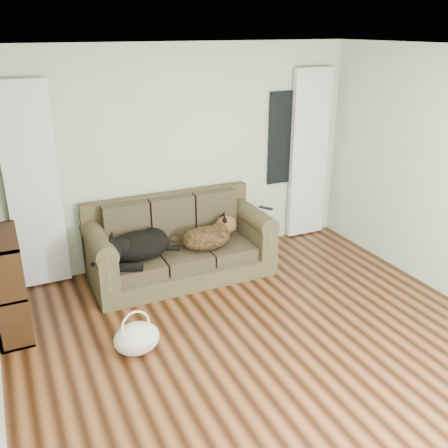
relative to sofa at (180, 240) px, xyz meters
name	(u,v)px	position (x,y,z in m)	size (l,w,h in m)	color
floor	(284,365)	(0.22, -1.97, -0.45)	(5.00, 5.00, 0.00)	black
ceiling	(301,51)	(0.22, -1.97, 2.15)	(5.00, 5.00, 0.00)	white
wall_back	(180,156)	(0.22, 0.53, 0.85)	(4.50, 0.04, 2.60)	beige
curtain_left	(33,188)	(-1.48, 0.45, 0.70)	(0.55, 0.08, 2.25)	white
curtain_right	(309,155)	(2.02, 0.45, 0.70)	(0.55, 0.08, 2.25)	white
window_pane	(285,138)	(1.67, 0.50, 0.95)	(0.50, 0.03, 1.20)	black
sofa	(180,240)	(0.00, 0.00, 0.00)	(2.07, 0.90, 0.85)	#4C3E2A
dog_black_lab	(136,248)	(-0.55, -0.07, 0.03)	(0.72, 0.50, 0.31)	black
dog_shepherd	(208,235)	(0.31, -0.10, 0.04)	(0.63, 0.45, 0.28)	black
tv_remote	(266,208)	(1.05, -0.13, 0.28)	(0.06, 0.20, 0.02)	black
tote_bag	(137,338)	(-0.89, -1.27, -0.29)	(0.41, 0.32, 0.30)	silver
bookshelf	(8,283)	(-1.87, -0.39, 0.05)	(0.29, 0.79, 0.98)	black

